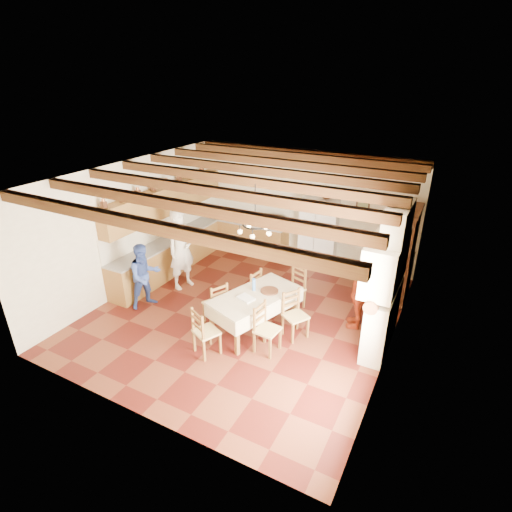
{
  "coord_description": "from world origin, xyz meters",
  "views": [
    {
      "loc": [
        3.66,
        -6.41,
        4.76
      ],
      "look_at": [
        0.1,
        0.3,
        1.25
      ],
      "focal_mm": 28.0,
      "sensor_mm": 36.0,
      "label": 1
    }
  ],
  "objects_px": {
    "person_man": "(181,249)",
    "chair_right_far": "(296,315)",
    "hutch": "(402,254)",
    "chair_right_near": "(267,329)",
    "chair_left_near": "(215,303)",
    "chair_left_far": "(250,289)",
    "chair_end_near": "(206,331)",
    "microwave": "(274,221)",
    "refrigerator": "(319,232)",
    "person_woman_red": "(359,294)",
    "person_woman_blue": "(145,276)",
    "dining_table": "(255,298)",
    "chair_end_far": "(293,288)"
  },
  "relations": [
    {
      "from": "refrigerator",
      "to": "chair_right_near",
      "type": "xyz_separation_m",
      "value": [
        0.45,
        -3.94,
        -0.45
      ]
    },
    {
      "from": "dining_table",
      "to": "chair_end_far",
      "type": "distance_m",
      "value": 1.18
    },
    {
      "from": "person_woman_blue",
      "to": "microwave",
      "type": "xyz_separation_m",
      "value": [
        1.34,
        3.71,
        0.3
      ]
    },
    {
      "from": "chair_left_far",
      "to": "person_woman_red",
      "type": "bearing_deg",
      "value": 107.72
    },
    {
      "from": "person_man",
      "to": "chair_end_near",
      "type": "bearing_deg",
      "value": -120.21
    },
    {
      "from": "chair_left_near",
      "to": "person_man",
      "type": "xyz_separation_m",
      "value": [
        -1.55,
        0.96,
        0.5
      ]
    },
    {
      "from": "dining_table",
      "to": "chair_right_far",
      "type": "xyz_separation_m",
      "value": [
        0.81,
        0.14,
        -0.23
      ]
    },
    {
      "from": "chair_right_near",
      "to": "microwave",
      "type": "distance_m",
      "value": 4.31
    },
    {
      "from": "chair_left_near",
      "to": "chair_end_near",
      "type": "bearing_deg",
      "value": 48.71
    },
    {
      "from": "refrigerator",
      "to": "microwave",
      "type": "distance_m",
      "value": 1.29
    },
    {
      "from": "chair_left_near",
      "to": "chair_right_far",
      "type": "distance_m",
      "value": 1.67
    },
    {
      "from": "chair_left_far",
      "to": "microwave",
      "type": "distance_m",
      "value": 2.89
    },
    {
      "from": "chair_right_far",
      "to": "chair_end_near",
      "type": "bearing_deg",
      "value": 166.18
    },
    {
      "from": "chair_right_near",
      "to": "dining_table",
      "type": "bearing_deg",
      "value": 50.68
    },
    {
      "from": "person_woman_blue",
      "to": "person_woman_red",
      "type": "relative_size",
      "value": 0.99
    },
    {
      "from": "hutch",
      "to": "chair_end_near",
      "type": "distance_m",
      "value": 4.68
    },
    {
      "from": "person_man",
      "to": "microwave",
      "type": "distance_m",
      "value": 2.87
    },
    {
      "from": "person_man",
      "to": "chair_left_far",
      "type": "bearing_deg",
      "value": -80.43
    },
    {
      "from": "dining_table",
      "to": "chair_left_far",
      "type": "xyz_separation_m",
      "value": [
        -0.48,
        0.64,
        -0.23
      ]
    },
    {
      "from": "person_man",
      "to": "chair_left_near",
      "type": "bearing_deg",
      "value": -108.28
    },
    {
      "from": "dining_table",
      "to": "chair_end_far",
      "type": "bearing_deg",
      "value": 72.34
    },
    {
      "from": "chair_left_near",
      "to": "chair_left_far",
      "type": "distance_m",
      "value": 0.9
    },
    {
      "from": "chair_end_far",
      "to": "person_man",
      "type": "distance_m",
      "value": 2.79
    },
    {
      "from": "dining_table",
      "to": "chair_left_near",
      "type": "relative_size",
      "value": 2.09
    },
    {
      "from": "hutch",
      "to": "chair_right_near",
      "type": "relative_size",
      "value": 2.23
    },
    {
      "from": "chair_right_near",
      "to": "person_woman_red",
      "type": "xyz_separation_m",
      "value": [
        1.24,
        1.59,
        0.26
      ]
    },
    {
      "from": "chair_right_near",
      "to": "chair_end_far",
      "type": "relative_size",
      "value": 1.0
    },
    {
      "from": "hutch",
      "to": "person_man",
      "type": "xyz_separation_m",
      "value": [
        -4.65,
        -1.91,
        -0.09
      ]
    },
    {
      "from": "chair_end_near",
      "to": "person_woman_red",
      "type": "xyz_separation_m",
      "value": [
        2.2,
        2.16,
        0.26
      ]
    },
    {
      "from": "hutch",
      "to": "chair_left_far",
      "type": "bearing_deg",
      "value": -144.18
    },
    {
      "from": "person_man",
      "to": "chair_right_far",
      "type": "bearing_deg",
      "value": -87.65
    },
    {
      "from": "microwave",
      "to": "chair_right_far",
      "type": "bearing_deg",
      "value": -60.88
    },
    {
      "from": "chair_right_far",
      "to": "chair_right_near",
      "type": "bearing_deg",
      "value": -171.76
    },
    {
      "from": "chair_left_far",
      "to": "refrigerator",
      "type": "bearing_deg",
      "value": 175.55
    },
    {
      "from": "chair_left_near",
      "to": "chair_right_far",
      "type": "xyz_separation_m",
      "value": [
        1.63,
        0.34,
        0.0
      ]
    },
    {
      "from": "hutch",
      "to": "person_woman_blue",
      "type": "relative_size",
      "value": 1.45
    },
    {
      "from": "microwave",
      "to": "chair_left_far",
      "type": "bearing_deg",
      "value": -77.88
    },
    {
      "from": "chair_end_near",
      "to": "person_man",
      "type": "height_order",
      "value": "person_man"
    },
    {
      "from": "refrigerator",
      "to": "hutch",
      "type": "height_order",
      "value": "hutch"
    },
    {
      "from": "dining_table",
      "to": "person_man",
      "type": "bearing_deg",
      "value": 162.19
    },
    {
      "from": "person_woman_red",
      "to": "person_woman_blue",
      "type": "bearing_deg",
      "value": -81.88
    },
    {
      "from": "chair_right_near",
      "to": "chair_end_near",
      "type": "relative_size",
      "value": 1.0
    },
    {
      "from": "dining_table",
      "to": "chair_left_near",
      "type": "xyz_separation_m",
      "value": [
        -0.82,
        -0.2,
        -0.23
      ]
    },
    {
      "from": "refrigerator",
      "to": "person_woman_red",
      "type": "distance_m",
      "value": 2.91
    },
    {
      "from": "person_man",
      "to": "microwave",
      "type": "xyz_separation_m",
      "value": [
        1.17,
        2.62,
        0.06
      ]
    },
    {
      "from": "chair_left_near",
      "to": "person_woman_red",
      "type": "height_order",
      "value": "person_woman_red"
    },
    {
      "from": "chair_left_near",
      "to": "chair_left_far",
      "type": "bearing_deg",
      "value": -177.54
    },
    {
      "from": "hutch",
      "to": "chair_right_near",
      "type": "height_order",
      "value": "hutch"
    },
    {
      "from": "chair_right_near",
      "to": "microwave",
      "type": "height_order",
      "value": "microwave"
    },
    {
      "from": "dining_table",
      "to": "microwave",
      "type": "xyz_separation_m",
      "value": [
        -1.2,
        3.38,
        0.33
      ]
    }
  ]
}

